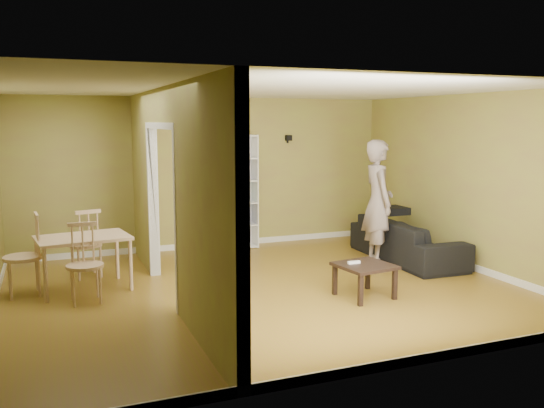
{
  "coord_description": "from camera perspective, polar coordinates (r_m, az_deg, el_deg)",
  "views": [
    {
      "loc": [
        -2.58,
        -6.87,
        2.19
      ],
      "look_at": [
        0.2,
        0.2,
        1.1
      ],
      "focal_mm": 38.0,
      "sensor_mm": 36.0,
      "label": 1
    }
  ],
  "objects": [
    {
      "name": "partition",
      "position": [
        7.07,
        -10.02,
        0.8
      ],
      "size": [
        0.22,
        5.5,
        2.6
      ],
      "primitive_type": null,
      "color": "#9AA03E",
      "rests_on": "ground"
    },
    {
      "name": "paper_box_navy_b",
      "position": [
        9.92,
        -4.15,
        2.94
      ],
      "size": [
        0.4,
        0.26,
        0.21
      ],
      "primitive_type": "cube",
      "color": "navy",
      "rests_on": "bookshelf"
    },
    {
      "name": "sofa",
      "position": [
        9.39,
        13.24,
        -2.88
      ],
      "size": [
        2.27,
        1.03,
        0.85
      ],
      "primitive_type": "imported",
      "rotation": [
        0.0,
        0.0,
        1.54
      ],
      "color": "black",
      "rests_on": "ground"
    },
    {
      "name": "room_shell",
      "position": [
        7.4,
        -0.87,
        1.25
      ],
      "size": [
        6.5,
        6.5,
        6.5
      ],
      "color": "olive",
      "rests_on": "ground"
    },
    {
      "name": "paper_box_teal",
      "position": [
        9.96,
        -4.15,
        0.74
      ],
      "size": [
        0.41,
        0.27,
        0.21
      ],
      "primitive_type": "cube",
      "color": "#168280",
      "rests_on": "bookshelf"
    },
    {
      "name": "coffee_table",
      "position": [
        7.34,
        9.16,
        -6.4
      ],
      "size": [
        0.64,
        0.64,
        0.42
      ],
      "rotation": [
        0.0,
        0.0,
        0.13
      ],
      "color": "black",
      "rests_on": "ground"
    },
    {
      "name": "dining_table",
      "position": [
        7.89,
        -18.24,
        -3.62
      ],
      "size": [
        1.14,
        0.76,
        0.71
      ],
      "rotation": [
        0.0,
        0.0,
        0.14
      ],
      "color": "beige",
      "rests_on": "ground"
    },
    {
      "name": "paper_box_navy_a",
      "position": [
        10.04,
        -3.73,
        -1.36
      ],
      "size": [
        0.46,
        0.3,
        0.24
      ],
      "primitive_type": "cube",
      "color": "navy",
      "rests_on": "bookshelf"
    },
    {
      "name": "game_controller",
      "position": [
        7.33,
        8.12,
        -5.74
      ],
      "size": [
        0.16,
        0.04,
        0.03
      ],
      "primitive_type": "cube",
      "color": "white",
      "rests_on": "coffee_table"
    },
    {
      "name": "chair_left",
      "position": [
        7.92,
        -23.47,
        -4.66
      ],
      "size": [
        0.52,
        0.52,
        1.05
      ],
      "primitive_type": null,
      "rotation": [
        0.0,
        0.0,
        -1.48
      ],
      "color": "#D4AF83",
      "rests_on": "ground"
    },
    {
      "name": "chair_near",
      "position": [
        7.37,
        -18.06,
        -5.63
      ],
      "size": [
        0.45,
        0.45,
        0.97
      ],
      "primitive_type": null,
      "rotation": [
        0.0,
        0.0,
        0.02
      ],
      "color": "tan",
      "rests_on": "ground"
    },
    {
      "name": "chair_far",
      "position": [
        8.57,
        -17.98,
        -3.66
      ],
      "size": [
        0.55,
        0.55,
        0.99
      ],
      "primitive_type": null,
      "rotation": [
        0.0,
        0.0,
        3.38
      ],
      "color": "tan",
      "rests_on": "ground"
    },
    {
      "name": "bookshelf",
      "position": [
        10.01,
        -4.01,
        1.23
      ],
      "size": [
        0.83,
        0.36,
        1.97
      ],
      "color": "white",
      "rests_on": "ground"
    },
    {
      "name": "person",
      "position": [
        8.99,
        10.48,
        1.23
      ],
      "size": [
        0.93,
        0.79,
        2.25
      ],
      "primitive_type": "imported",
      "rotation": [
        0.0,
        0.0,
        1.37
      ],
      "color": "slate",
      "rests_on": "ground"
    },
    {
      "name": "wall_speaker",
      "position": [
        10.4,
        1.66,
        6.56
      ],
      "size": [
        0.1,
        0.1,
        0.1
      ],
      "primitive_type": "cube",
      "color": "black",
      "rests_on": "room_shell"
    }
  ]
}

